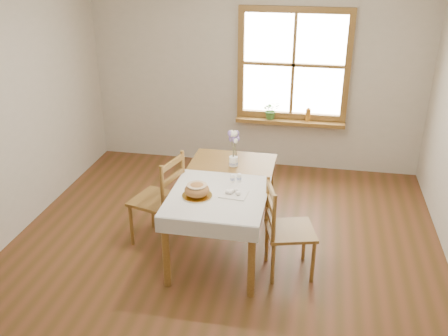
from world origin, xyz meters
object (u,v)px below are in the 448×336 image
Objects in this scene: flower_vase at (233,162)px; chair_left at (157,199)px; bread_plate at (197,196)px; chair_right at (291,229)px; dining_table at (224,189)px.

chair_left is at bearing -151.68° from flower_vase.
flower_vase reaches higher than bread_plate.
chair_right reaches higher than flower_vase.
dining_table is 0.78m from chair_right.
chair_right is at bearing -23.74° from dining_table.
chair_right reaches higher than bread_plate.
chair_right is (0.69, -0.31, -0.20)m from dining_table.
bread_plate is 0.78m from flower_vase.
flower_vase reaches higher than dining_table.
dining_table is 5.88× the size of bread_plate.
dining_table is at bearing 63.75° from bread_plate.
bread_plate is (-0.18, -0.37, 0.10)m from dining_table.
dining_table is 15.63× the size of flower_vase.
chair_left is 1.43m from chair_right.
dining_table is at bearing 106.25° from chair_left.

